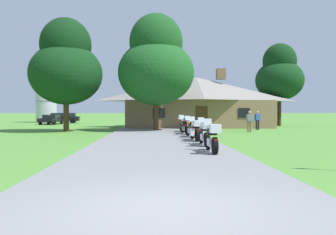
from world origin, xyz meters
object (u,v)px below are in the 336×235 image
Objects in this scene: bystander_blue_shirt_near_lodge at (257,119)px; parked_black_sedan_far_left at (51,119)px; motorcycle_orange_fourth_in_row at (191,128)px; tree_left_near at (66,65)px; metal_silo_distant at (46,98)px; tree_by_lodge_front at (156,64)px; motorcycle_red_fifth_in_row at (185,126)px; motorcycle_silver_second_in_row at (204,133)px; parked_black_suv_far_left at (63,117)px; motorcycle_black_nearest_to_camera at (212,138)px; tree_right_of_lodge at (279,75)px; motorcycle_silver_third_in_row at (195,131)px; bystander_gray_shirt_beside_signpost at (249,120)px; motorcycle_blue_farthest_in_row at (183,125)px.

parked_black_sedan_far_left is at bearing 143.41° from bystander_blue_shirt_near_lodge.
tree_left_near is at bearing 134.72° from motorcycle_orange_fourth_in_row.
motorcycle_orange_fourth_in_row is at bearing -59.17° from metal_silo_distant.
tree_by_lodge_front is 2.26× the size of parked_black_sedan_far_left.
motorcycle_red_fifth_in_row is at bearing -48.32° from parked_black_sedan_far_left.
tree_by_lodge_front reaches higher than motorcycle_silver_second_in_row.
tree_by_lodge_front is 1.41× the size of metal_silo_distant.
motorcycle_orange_fourth_in_row is at bearing -94.18° from motorcycle_red_fifth_in_row.
motorcycle_black_nearest_to_camera is at bearing -163.50° from parked_black_suv_far_left.
tree_right_of_lodge is 32.48m from metal_silo_distant.
motorcycle_silver_third_in_row is 11.79m from tree_by_lodge_front.
motorcycle_silver_third_in_row is at bearing -100.10° from motorcycle_orange_fourth_in_row.
bystander_blue_shirt_near_lodge reaches higher than motorcycle_red_fifth_in_row.
motorcycle_orange_fourth_in_row is (-0.03, 5.31, 0.00)m from motorcycle_silver_second_in_row.
tree_right_of_lodge is at bearing 53.02° from bystander_blue_shirt_near_lodge.
bystander_gray_shirt_beside_signpost is 0.18× the size of tree_left_near.
parked_black_sedan_far_left is at bearing 115.11° from motorcycle_black_nearest_to_camera.
motorcycle_silver_second_in_row is at bearing -161.59° from parked_black_suv_far_left.
bystander_gray_shirt_beside_signpost reaches higher than motorcycle_red_fifth_in_row.
bystander_blue_shirt_near_lodge is 10.23m from tree_by_lodge_front.
bystander_blue_shirt_near_lodge is 0.18× the size of tree_left_near.
bystander_blue_shirt_near_lodge is 0.35× the size of parked_black_suv_far_left.
parked_black_suv_far_left is at bearing 135.17° from bystander_blue_shirt_near_lodge.
motorcycle_blue_farthest_in_row reaches higher than parked_black_sedan_far_left.
motorcycle_blue_farthest_in_row is at bearing -135.84° from tree_right_of_lodge.
tree_right_of_lodge is (11.86, 14.01, 5.09)m from motorcycle_red_fifth_in_row.
tree_right_of_lodge is (11.73, 16.82, 5.09)m from motorcycle_orange_fourth_in_row.
motorcycle_red_fifth_in_row is 0.23× the size of tree_right_of_lodge.
parked_black_sedan_far_left is at bearing 147.90° from bystander_gray_shirt_beside_signpost.
bystander_blue_shirt_near_lodge is at bearing 44.02° from motorcycle_orange_fourth_in_row.
bystander_gray_shirt_beside_signpost is (5.22, 5.57, 0.31)m from motorcycle_orange_fourth_in_row.
motorcycle_red_fifth_in_row is 11.21m from tree_left_near.
tree_by_lodge_front reaches higher than bystander_gray_shirt_beside_signpost.
motorcycle_orange_fourth_in_row is at bearing 84.43° from motorcycle_silver_third_in_row.
tree_by_lodge_front is (-13.84, -9.11, -0.08)m from tree_right_of_lodge.
motorcycle_black_nearest_to_camera is at bearing -59.51° from parked_black_sedan_far_left.
metal_silo_distant is at bearing 156.05° from tree_right_of_lodge.
tree_left_near reaches higher than motorcycle_red_fifth_in_row.
motorcycle_silver_second_in_row is 0.23× the size of tree_right_of_lodge.
motorcycle_silver_third_in_row is 13.68m from bystander_blue_shirt_near_lodge.
bystander_blue_shirt_near_lodge is 16.99m from tree_left_near.
motorcycle_red_fifth_in_row is 28.16m from parked_black_suv_far_left.
tree_by_lodge_front reaches higher than motorcycle_red_fifth_in_row.
parked_black_suv_far_left is (-14.65, 35.00, 0.16)m from motorcycle_black_nearest_to_camera.
bystander_blue_shirt_near_lodge is at bearing 34.51° from motorcycle_red_fifth_in_row.
bystander_gray_shirt_beside_signpost is 33.70m from metal_silo_distant.
motorcycle_black_nearest_to_camera is 0.48× the size of parked_black_sedan_far_left.
motorcycle_orange_fourth_in_row is at bearing -125.54° from bystander_gray_shirt_beside_signpost.
bystander_gray_shirt_beside_signpost is at bearing 62.91° from motorcycle_silver_second_in_row.
metal_silo_distant is (-24.78, 20.97, 2.56)m from bystander_blue_shirt_near_lodge.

